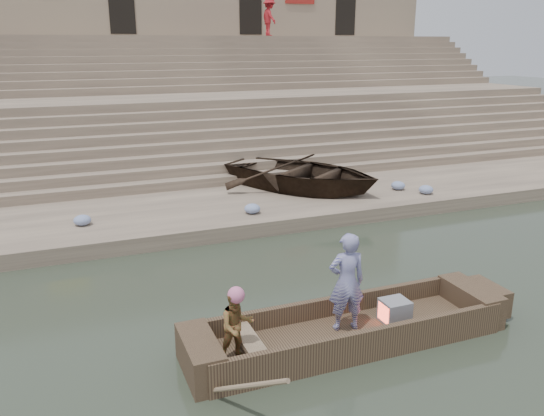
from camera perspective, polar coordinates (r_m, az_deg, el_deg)
ground at (r=10.04m, az=17.50°, el=-13.09°), size 120.00×120.00×0.00m
lower_landing at (r=16.39m, az=0.03°, el=0.26°), size 32.00×4.00×0.40m
mid_landing at (r=23.12m, az=-6.87°, el=8.07°), size 32.00×3.00×2.80m
upper_landing at (r=29.77m, az=-10.51°, el=12.18°), size 32.00×3.00×5.20m
ghat_steps at (r=24.69m, az=-7.93°, el=9.52°), size 32.00×11.00×5.20m
building_wall at (r=33.62m, az=-12.20°, el=17.72°), size 32.00×5.07×11.20m
main_rowboat at (r=9.60m, az=7.88°, el=-13.11°), size 5.00×1.30×0.22m
rowboat_trim at (r=9.59m, az=9.05°, el=-11.86°), size 6.04×2.63×1.81m
standing_man at (r=9.24m, az=7.76°, el=-7.62°), size 0.68×0.50×1.71m
rowing_man at (r=8.46m, az=-3.68°, el=-12.12°), size 0.57×0.45×1.14m
television at (r=9.89m, az=12.58°, el=-10.41°), size 0.46×0.42×0.40m
beached_rowboat at (r=17.36m, az=3.14°, el=3.66°), size 5.94×6.25×1.05m
pedestrian at (r=30.88m, az=-0.28°, el=19.22°), size 0.78×1.28×1.92m
cloth_bundles at (r=15.82m, az=3.05°, el=0.87°), size 10.48×1.18×0.26m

